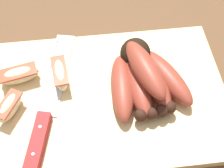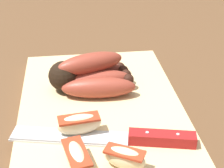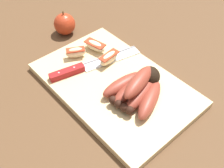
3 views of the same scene
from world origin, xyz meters
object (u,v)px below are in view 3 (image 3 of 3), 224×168
Objects in this scene: apple_wedge_near at (95,46)px; apple_wedge_far at (76,52)px; whole_apple at (65,24)px; banana_bunch at (138,88)px; chefs_knife at (83,67)px; apple_wedge_middle at (109,58)px.

apple_wedge_near is 0.06m from apple_wedge_far.
whole_apple reaches higher than apple_wedge_far.
banana_bunch reaches higher than chefs_knife.
apple_wedge_far is (-0.23, -0.03, -0.01)m from banana_bunch.
chefs_knife is 0.06m from apple_wedge_far.
banana_bunch reaches higher than apple_wedge_near.
apple_wedge_near is at bearing 174.59° from apple_wedge_middle.
apple_wedge_near is at bearing 0.89° from whole_apple.
apple_wedge_middle is at bearing 68.66° from chefs_knife.
chefs_knife is at bearing -16.53° from apple_wedge_far.
banana_bunch reaches higher than whole_apple.
apple_wedge_middle is 1.14× the size of apple_wedge_far.
banana_bunch is at bearing -8.94° from apple_wedge_near.
chefs_knife is at bearing -20.99° from whole_apple.
banana_bunch is 2.21× the size of apple_wedge_middle.
banana_bunch is 0.38m from whole_apple.
apple_wedge_far is at bearing -22.61° from whole_apple.
apple_wedge_middle is at bearing 169.29° from banana_bunch.
apple_wedge_middle is at bearing -1.10° from whole_apple.
apple_wedge_far is (-0.06, 0.02, 0.01)m from chefs_knife.
apple_wedge_middle is 0.85× the size of whole_apple.
apple_wedge_far is at bearing -145.97° from apple_wedge_middle.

